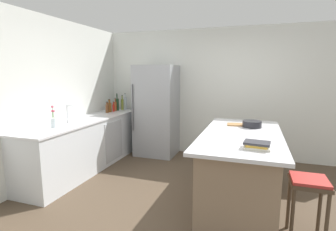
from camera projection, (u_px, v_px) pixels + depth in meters
The scene contains 19 objects.
ground_plane at pixel (191, 203), 3.41m from camera, with size 7.20×7.20×0.00m, color #4C3D2D.
wall_rear at pixel (218, 93), 5.31m from camera, with size 6.00×0.10×2.60m, color silver.
wall_left at pixel (38, 100), 3.98m from camera, with size 0.10×6.00×2.60m, color silver.
counter_run_left at pixel (88, 143), 4.65m from camera, with size 0.66×2.84×0.91m.
kitchen_island at pixel (240, 167), 3.43m from camera, with size 1.00×2.09×0.93m.
refrigerator at pixel (157, 111), 5.38m from camera, with size 0.82×0.72×1.86m.
bar_stool at pixel (308, 190), 2.60m from camera, with size 0.36×0.36×0.67m.
sink_faucet at pixel (68, 113), 4.17m from camera, with size 0.15×0.05×0.30m.
flower_vase at pixel (54, 121), 3.82m from camera, with size 0.08×0.08×0.33m.
soda_bottle at pixel (125, 103), 5.75m from camera, with size 0.07×0.07×0.35m.
olive_oil_bottle at pixel (122, 104), 5.67m from camera, with size 0.06×0.06×0.32m.
wine_bottle at pixel (117, 104), 5.60m from camera, with size 0.07×0.07×0.36m.
vinegar_bottle at pixel (115, 106), 5.52m from camera, with size 0.05×0.05×0.28m.
hot_sauce_bottle at pixel (114, 108), 5.44m from camera, with size 0.05×0.05×0.21m.
whiskey_bottle at pixel (110, 107), 5.36m from camera, with size 0.09×0.09×0.27m.
syrup_bottle at pixel (107, 108), 5.26m from camera, with size 0.07×0.07×0.23m.
cookbook_stack at pixel (257, 145), 2.67m from camera, with size 0.28×0.22×0.08m.
mixing_bowl at pixel (252, 124), 3.74m from camera, with size 0.27×0.27×0.09m.
cutting_board at pixel (237, 125), 3.89m from camera, with size 0.31×0.23×0.02m.
Camera 1 is at (0.73, -3.11, 1.71)m, focal length 27.59 mm.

